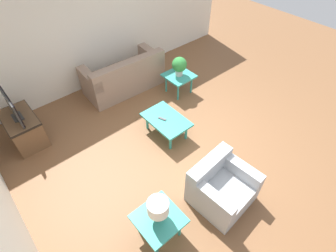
{
  "coord_description": "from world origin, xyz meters",
  "views": [
    {
      "loc": [
        -2.17,
        2.5,
        3.79
      ],
      "look_at": [
        0.29,
        0.4,
        0.55
      ],
      "focal_mm": 28.0,
      "sensor_mm": 36.0,
      "label": 1
    }
  ],
  "objects_px": {
    "table_lamp": "(158,208)",
    "potted_plant": "(179,65)",
    "sofa": "(125,77)",
    "side_table_lamp": "(159,220)",
    "coffee_table": "(166,121)",
    "tv_stand_chest": "(24,128)",
    "side_table_plant": "(179,77)",
    "television": "(12,107)",
    "armchair": "(221,187)"
  },
  "relations": [
    {
      "from": "table_lamp",
      "to": "potted_plant",
      "type": "bearing_deg",
      "value": -46.95
    },
    {
      "from": "sofa",
      "to": "side_table_lamp",
      "type": "relative_size",
      "value": 3.05
    },
    {
      "from": "side_table_lamp",
      "to": "table_lamp",
      "type": "relative_size",
      "value": 1.49
    },
    {
      "from": "coffee_table",
      "to": "tv_stand_chest",
      "type": "bearing_deg",
      "value": 53.11
    },
    {
      "from": "side_table_plant",
      "to": "side_table_lamp",
      "type": "bearing_deg",
      "value": 133.05
    },
    {
      "from": "potted_plant",
      "to": "sofa",
      "type": "bearing_deg",
      "value": 43.74
    },
    {
      "from": "side_table_lamp",
      "to": "television",
      "type": "distance_m",
      "value": 3.18
    },
    {
      "from": "side_table_lamp",
      "to": "potted_plant",
      "type": "relative_size",
      "value": 1.39
    },
    {
      "from": "sofa",
      "to": "television",
      "type": "distance_m",
      "value": 2.41
    },
    {
      "from": "tv_stand_chest",
      "to": "side_table_lamp",
      "type": "bearing_deg",
      "value": -166.11
    },
    {
      "from": "coffee_table",
      "to": "table_lamp",
      "type": "xyz_separation_m",
      "value": [
        -1.46,
        1.37,
        0.4
      ]
    },
    {
      "from": "side_table_lamp",
      "to": "television",
      "type": "relative_size",
      "value": 0.77
    },
    {
      "from": "side_table_plant",
      "to": "table_lamp",
      "type": "height_order",
      "value": "table_lamp"
    },
    {
      "from": "coffee_table",
      "to": "tv_stand_chest",
      "type": "height_order",
      "value": "tv_stand_chest"
    },
    {
      "from": "television",
      "to": "table_lamp",
      "type": "xyz_separation_m",
      "value": [
        -3.06,
        -0.76,
        -0.09
      ]
    },
    {
      "from": "sofa",
      "to": "television",
      "type": "bearing_deg",
      "value": 5.68
    },
    {
      "from": "armchair",
      "to": "table_lamp",
      "type": "distance_m",
      "value": 1.19
    },
    {
      "from": "coffee_table",
      "to": "television",
      "type": "relative_size",
      "value": 1.17
    },
    {
      "from": "sofa",
      "to": "side_table_lamp",
      "type": "bearing_deg",
      "value": 65.82
    },
    {
      "from": "tv_stand_chest",
      "to": "side_table_plant",
      "type": "bearing_deg",
      "value": -103.37
    },
    {
      "from": "side_table_plant",
      "to": "tv_stand_chest",
      "type": "bearing_deg",
      "value": 76.63
    },
    {
      "from": "sofa",
      "to": "side_table_plant",
      "type": "height_order",
      "value": "sofa"
    },
    {
      "from": "television",
      "to": "potted_plant",
      "type": "relative_size",
      "value": 1.8
    },
    {
      "from": "coffee_table",
      "to": "side_table_lamp",
      "type": "relative_size",
      "value": 1.51
    },
    {
      "from": "armchair",
      "to": "side_table_plant",
      "type": "relative_size",
      "value": 1.52
    },
    {
      "from": "armchair",
      "to": "television",
      "type": "bearing_deg",
      "value": 115.81
    },
    {
      "from": "coffee_table",
      "to": "television",
      "type": "bearing_deg",
      "value": 53.17
    },
    {
      "from": "armchair",
      "to": "table_lamp",
      "type": "height_order",
      "value": "table_lamp"
    },
    {
      "from": "armchair",
      "to": "television",
      "type": "xyz_separation_m",
      "value": [
        3.22,
        1.85,
        0.54
      ]
    },
    {
      "from": "side_table_lamp",
      "to": "potted_plant",
      "type": "bearing_deg",
      "value": -46.95
    },
    {
      "from": "tv_stand_chest",
      "to": "coffee_table",
      "type": "bearing_deg",
      "value": -126.89
    },
    {
      "from": "side_table_plant",
      "to": "potted_plant",
      "type": "height_order",
      "value": "potted_plant"
    },
    {
      "from": "television",
      "to": "table_lamp",
      "type": "distance_m",
      "value": 3.15
    },
    {
      "from": "tv_stand_chest",
      "to": "potted_plant",
      "type": "height_order",
      "value": "potted_plant"
    },
    {
      "from": "potted_plant",
      "to": "table_lamp",
      "type": "bearing_deg",
      "value": 133.05
    },
    {
      "from": "sofa",
      "to": "potted_plant",
      "type": "distance_m",
      "value": 1.31
    },
    {
      "from": "tv_stand_chest",
      "to": "television",
      "type": "distance_m",
      "value": 0.52
    },
    {
      "from": "sofa",
      "to": "side_table_lamp",
      "type": "height_order",
      "value": "sofa"
    },
    {
      "from": "tv_stand_chest",
      "to": "television",
      "type": "xyz_separation_m",
      "value": [
        0.0,
        0.0,
        0.52
      ]
    },
    {
      "from": "side_table_plant",
      "to": "table_lamp",
      "type": "distance_m",
      "value": 3.38
    },
    {
      "from": "armchair",
      "to": "table_lamp",
      "type": "bearing_deg",
      "value": 167.4
    },
    {
      "from": "side_table_plant",
      "to": "side_table_lamp",
      "type": "height_order",
      "value": "same"
    },
    {
      "from": "table_lamp",
      "to": "armchair",
      "type": "bearing_deg",
      "value": -98.6
    },
    {
      "from": "armchair",
      "to": "tv_stand_chest",
      "type": "bearing_deg",
      "value": 115.75
    },
    {
      "from": "side_table_lamp",
      "to": "tv_stand_chest",
      "type": "relative_size",
      "value": 0.69
    },
    {
      "from": "tv_stand_chest",
      "to": "table_lamp",
      "type": "relative_size",
      "value": 2.16
    },
    {
      "from": "coffee_table",
      "to": "table_lamp",
      "type": "bearing_deg",
      "value": 136.79
    },
    {
      "from": "side_table_plant",
      "to": "table_lamp",
      "type": "bearing_deg",
      "value": 133.05
    },
    {
      "from": "side_table_plant",
      "to": "coffee_table",
      "type": "bearing_deg",
      "value": 127.57
    },
    {
      "from": "tv_stand_chest",
      "to": "table_lamp",
      "type": "xyz_separation_m",
      "value": [
        -3.06,
        -0.76,
        0.43
      ]
    }
  ]
}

